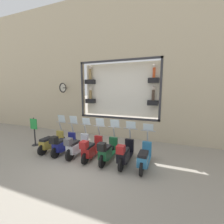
{
  "coord_description": "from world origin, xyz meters",
  "views": [
    {
      "loc": [
        -5.16,
        -2.97,
        2.94
      ],
      "look_at": [
        1.68,
        -0.31,
        1.85
      ],
      "focal_mm": 24.0,
      "sensor_mm": 36.0,
      "label": 1
    }
  ],
  "objects": [
    {
      "name": "scooter_silver_4",
      "position": [
        0.18,
        0.81,
        0.47
      ],
      "size": [
        1.8,
        0.6,
        1.58
      ],
      "color": "black",
      "rests_on": "ground_plane"
    },
    {
      "name": "shop_sign_post",
      "position": [
        0.48,
        3.63,
        0.79
      ],
      "size": [
        0.36,
        0.45,
        1.49
      ],
      "color": "#232326",
      "rests_on": "ground_plane"
    },
    {
      "name": "scooter_red_3",
      "position": [
        0.17,
        0.06,
        0.46
      ],
      "size": [
        1.79,
        0.61,
        1.62
      ],
      "color": "black",
      "rests_on": "ground_plane"
    },
    {
      "name": "scooter_black_1",
      "position": [
        0.18,
        -1.43,
        0.48
      ],
      "size": [
        1.81,
        0.6,
        1.58
      ],
      "color": "black",
      "rests_on": "ground_plane"
    },
    {
      "name": "scooter_olive_6",
      "position": [
        0.24,
        2.3,
        0.43
      ],
      "size": [
        1.8,
        0.61,
        1.63
      ],
      "color": "black",
      "rests_on": "ground_plane"
    },
    {
      "name": "building_facade",
      "position": [
        3.6,
        0.0,
        4.32
      ],
      "size": [
        1.24,
        36.0,
        8.51
      ],
      "color": "tan",
      "rests_on": "ground_plane"
    },
    {
      "name": "ground_plane",
      "position": [
        0.0,
        0.0,
        0.0
      ],
      "size": [
        120.0,
        120.0,
        0.0
      ],
      "primitive_type": "plane",
      "color": "gray"
    },
    {
      "name": "scooter_green_2",
      "position": [
        0.18,
        -0.69,
        0.48
      ],
      "size": [
        1.8,
        0.6,
        1.62
      ],
      "color": "black",
      "rests_on": "ground_plane"
    },
    {
      "name": "scooter_navy_5",
      "position": [
        0.17,
        1.55,
        0.47
      ],
      "size": [
        1.8,
        0.6,
        1.64
      ],
      "color": "black",
      "rests_on": "ground_plane"
    },
    {
      "name": "scooter_teal_0",
      "position": [
        0.23,
        -2.18,
        0.42
      ],
      "size": [
        1.8,
        0.61,
        1.54
      ],
      "color": "black",
      "rests_on": "ground_plane"
    }
  ]
}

